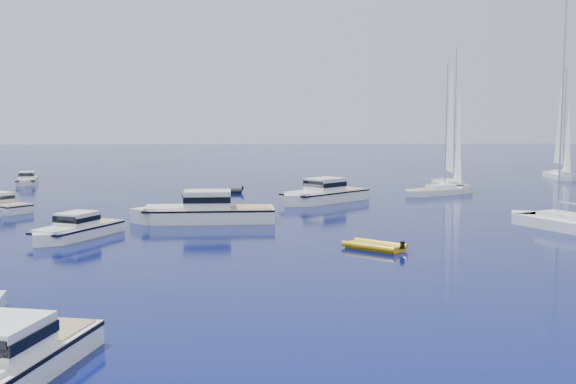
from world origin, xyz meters
name	(u,v)px	position (x,y,z in m)	size (l,w,h in m)	color
ground	(282,296)	(0.00, 0.00, 0.00)	(400.00, 400.00, 0.00)	#091158
motor_cruiser_near	(2,383)	(-9.36, -10.30, 0.00)	(2.90, 9.48, 2.49)	white
motor_cruiser_left	(76,238)	(-13.53, 16.93, 0.00)	(2.66, 8.70, 2.28)	white
motor_cruiser_centre	(205,222)	(-4.98, 24.01, 0.00)	(3.79, 12.39, 3.25)	silver
motor_cruiser_distant	(323,202)	(6.11, 36.93, 0.00)	(3.56, 11.65, 3.06)	white
motor_cruiser_horizon	(27,184)	(-29.56, 58.54, 0.00)	(2.36, 7.72, 2.03)	silver
sailboat_mid_r	(570,230)	(22.58, 18.12, 0.00)	(3.24, 12.46, 18.31)	white
sailboat_centre	(438,195)	(19.49, 43.06, 0.00)	(2.60, 10.02, 14.72)	white
sailboat_sails_r	(451,189)	(22.56, 48.55, 0.00)	(3.02, 11.62, 17.08)	silver
sailboat_sails_far	(560,178)	(42.45, 63.05, 0.00)	(2.76, 10.62, 15.61)	white
tender_yellow	(374,249)	(6.51, 11.34, 0.00)	(2.19, 4.07, 0.95)	gold
tender_grey_far	(227,193)	(-3.79, 45.97, 0.00)	(1.98, 3.61, 0.95)	black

